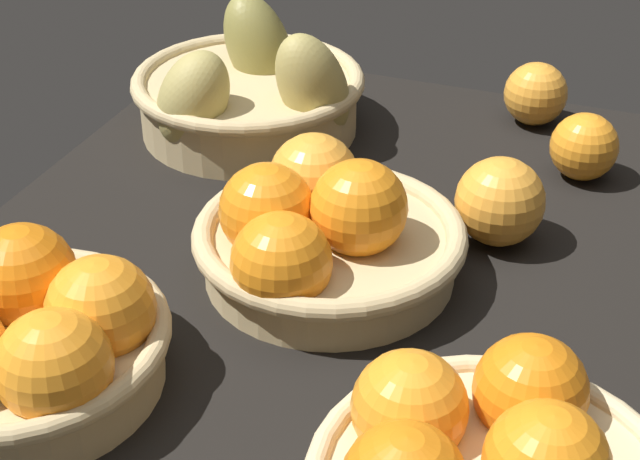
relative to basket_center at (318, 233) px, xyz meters
The scene contains 7 objects.
market_tray 6.65cm from the basket_center, 81.48° to the right, with size 84.00×72.00×3.00cm, color black.
basket_center is the anchor object (origin of this frame).
basket_far_right_pears 28.31cm from the basket_center, 35.40° to the left, with size 26.96×27.22×14.64cm.
basket_far_left 25.93cm from the basket_center, 144.02° to the left, with size 22.11×22.11×10.67cm.
loose_orange_front_gap 17.11cm from the basket_center, 50.62° to the right, with size 8.09×8.09×8.09cm, color #F49E33.
loose_orange_back_gap 38.06cm from the basket_center, 18.42° to the right, with size 6.98×6.98×6.98cm, color #F49E33.
loose_orange_side_gap 31.62cm from the basket_center, 36.37° to the right, with size 6.81×6.81×6.81cm, color orange.
Camera 1 is at (-65.44, -21.13, 51.94)cm, focal length 54.98 mm.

